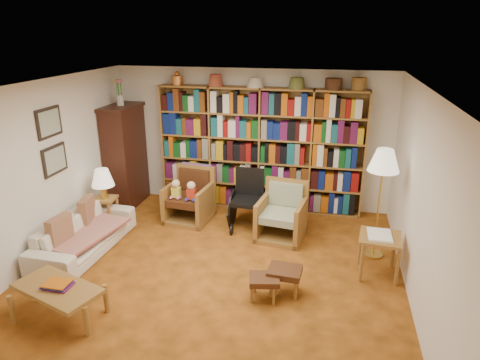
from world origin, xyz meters
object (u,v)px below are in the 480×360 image
(armchair_leather, at_px, (191,198))
(side_table_papers, at_px, (380,243))
(armchair_sage, at_px, (282,216))
(wheelchair, at_px, (248,201))
(footstool_b, at_px, (285,273))
(coffee_table, at_px, (58,291))
(side_table_lamp, at_px, (106,206))
(sofa, at_px, (84,235))
(footstool_a, at_px, (264,281))
(floor_lamp, at_px, (384,165))

(armchair_leather, relative_size, side_table_papers, 1.50)
(armchair_sage, relative_size, wheelchair, 0.90)
(footstool_b, bearing_deg, armchair_leather, 134.46)
(wheelchair, bearing_deg, coffee_table, -119.75)
(armchair_leather, bearing_deg, side_table_lamp, -153.53)
(sofa, height_order, side_table_lamp, sofa)
(side_table_lamp, distance_m, armchair_sage, 2.91)
(sofa, relative_size, footstool_a, 4.44)
(side_table_lamp, relative_size, wheelchair, 0.53)
(sofa, bearing_deg, armchair_leather, -36.93)
(footstool_a, bearing_deg, armchair_sage, 90.16)
(wheelchair, bearing_deg, sofa, -147.90)
(armchair_sage, distance_m, side_table_papers, 1.67)
(side_table_lamp, relative_size, armchair_leather, 0.56)
(side_table_papers, bearing_deg, side_table_lamp, 172.27)
(side_table_lamp, xyz_separation_m, wheelchair, (2.30, 0.54, 0.08))
(footstool_b, xyz_separation_m, coffee_table, (-2.46, -1.04, 0.08))
(footstool_a, height_order, footstool_b, footstool_b)
(wheelchair, bearing_deg, armchair_leather, 174.96)
(wheelchair, bearing_deg, floor_lamp, -16.56)
(sofa, bearing_deg, footstool_b, -96.56)
(armchair_leather, height_order, coffee_table, armchair_leather)
(armchair_leather, bearing_deg, armchair_sage, -10.88)
(armchair_leather, bearing_deg, footstool_a, -51.83)
(armchair_leather, xyz_separation_m, footstool_a, (1.64, -2.08, -0.12))
(side_table_lamp, height_order, armchair_sage, armchair_sage)
(side_table_lamp, bearing_deg, coffee_table, -73.70)
(floor_lamp, bearing_deg, footstool_b, -133.90)
(armchair_leather, relative_size, footstool_b, 2.15)
(side_table_papers, bearing_deg, footstool_b, -149.62)
(footstool_b, height_order, coffee_table, coffee_table)
(sofa, bearing_deg, footstool_a, -100.76)
(side_table_lamp, height_order, floor_lamp, floor_lamp)
(wheelchair, distance_m, footstool_a, 2.09)
(armchair_sage, height_order, footstool_b, armchair_sage)
(armchair_leather, bearing_deg, footstool_b, -45.54)
(sofa, relative_size, wheelchair, 1.90)
(side_table_papers, bearing_deg, armchair_sage, 147.27)
(footstool_b, bearing_deg, floor_lamp, 46.10)
(armchair_sage, relative_size, floor_lamp, 0.54)
(wheelchair, relative_size, floor_lamp, 0.60)
(side_table_papers, distance_m, footstool_a, 1.66)
(armchair_leather, distance_m, side_table_papers, 3.27)
(wheelchair, relative_size, side_table_papers, 1.60)
(armchair_leather, bearing_deg, floor_lamp, -12.74)
(floor_lamp, height_order, coffee_table, floor_lamp)
(side_table_papers, relative_size, coffee_table, 0.54)
(sofa, distance_m, side_table_papers, 4.21)
(armchair_sage, distance_m, footstool_a, 1.77)
(side_table_papers, xyz_separation_m, coffee_table, (-3.63, -1.72, -0.12))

